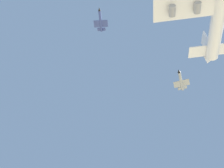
% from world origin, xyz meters
% --- Properties ---
extents(carrier_jet, '(75.85, 60.70, 18.89)m').
position_xyz_m(carrier_jet, '(-36.09, 93.02, 105.46)').
color(carrier_jet, white).
extents(chase_jet_left_wing, '(15.25, 8.43, 4.00)m').
position_xyz_m(chase_jet_left_wing, '(-65.38, 65.40, 93.17)').
color(chase_jet_left_wing, '#999EA3').
extents(chase_jet_trailing, '(15.10, 9.06, 4.00)m').
position_xyz_m(chase_jet_trailing, '(-33.71, 33.71, 126.65)').
color(chase_jet_trailing, '#38478C').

